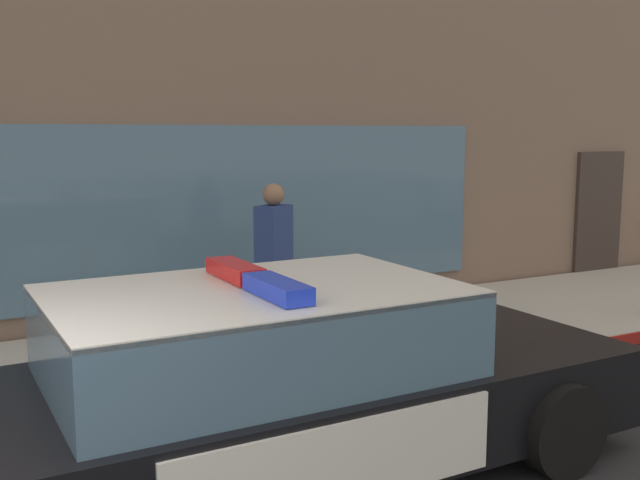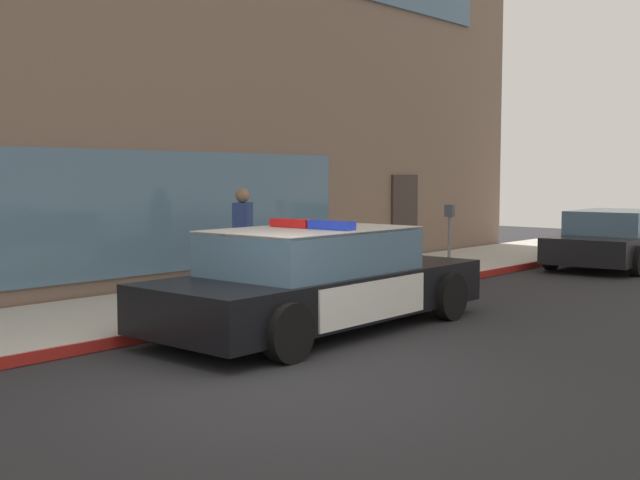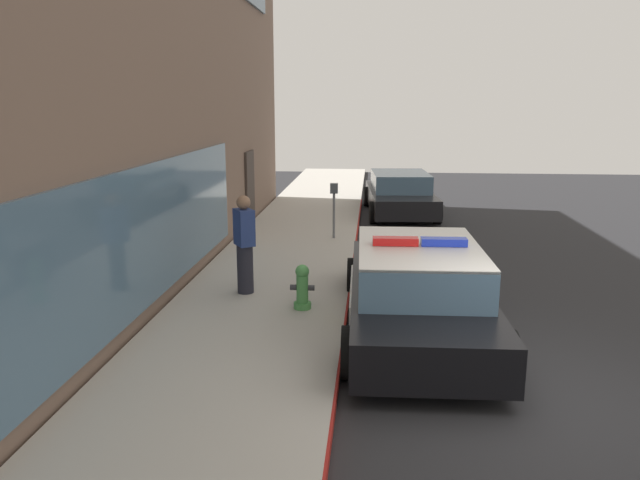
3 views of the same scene
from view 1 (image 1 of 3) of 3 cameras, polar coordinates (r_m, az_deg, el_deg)
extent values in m
cube|color=#7A6051|center=(14.77, -18.09, 16.16)|extent=(23.56, 11.66, 9.05)
cube|color=#382D28|center=(12.96, 20.70, 1.76)|extent=(1.00, 0.08, 2.10)
cube|color=black|center=(5.31, -2.82, -12.81)|extent=(5.23, 2.03, 0.60)
cube|color=silver|center=(6.13, 11.42, -8.42)|extent=(1.80, 1.92, 0.05)
cube|color=silver|center=(4.80, -23.34, -13.77)|extent=(1.49, 1.91, 0.05)
cube|color=silver|center=(6.11, -7.79, -10.00)|extent=(2.18, 0.08, 0.51)
cube|color=silver|center=(4.48, 1.68, -16.99)|extent=(2.18, 0.08, 0.51)
cube|color=yellow|center=(6.13, -7.85, -9.95)|extent=(0.22, 0.02, 0.26)
cube|color=slate|center=(5.05, -5.00, -7.15)|extent=(2.74, 1.79, 0.60)
cube|color=silver|center=(4.98, -5.04, -3.93)|extent=(2.74, 1.79, 0.04)
cube|color=red|center=(5.27, -6.58, -2.37)|extent=(0.21, 0.66, 0.11)
cube|color=blue|center=(4.65, -3.32, -3.77)|extent=(0.21, 0.66, 0.11)
cylinder|color=black|center=(6.98, 6.50, -9.01)|extent=(0.68, 0.23, 0.68)
cylinder|color=black|center=(5.62, 18.26, -13.77)|extent=(0.68, 0.23, 0.68)
cylinder|color=black|center=(5.81, -23.09, -13.26)|extent=(0.68, 0.23, 0.68)
cylinder|color=#4C994C|center=(7.12, -5.53, -9.83)|extent=(0.28, 0.28, 0.10)
cylinder|color=#4C994C|center=(7.03, -5.56, -7.70)|extent=(0.19, 0.19, 0.45)
sphere|color=#4C994C|center=(6.96, -5.60, -5.40)|extent=(0.22, 0.22, 0.22)
cylinder|color=#333338|center=(6.94, -5.60, -4.78)|extent=(0.06, 0.06, 0.05)
cylinder|color=#333338|center=(6.90, -5.10, -7.82)|extent=(0.09, 0.10, 0.09)
cylinder|color=#333338|center=(7.16, -6.01, -7.24)|extent=(0.09, 0.10, 0.09)
cylinder|color=#333338|center=(7.09, -4.43, -7.69)|extent=(0.10, 0.12, 0.12)
cylinder|color=#23232D|center=(8.26, -3.55, -4.54)|extent=(0.28, 0.28, 0.85)
cube|color=navy|center=(8.13, -3.60, 0.52)|extent=(0.48, 0.43, 0.62)
sphere|color=#8C664C|center=(8.08, -3.63, 3.54)|extent=(0.24, 0.24, 0.24)
camera|label=2|loc=(6.32, -140.12, -9.55)|focal=44.16mm
camera|label=3|loc=(8.66, -81.82, 7.83)|focal=34.68mm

